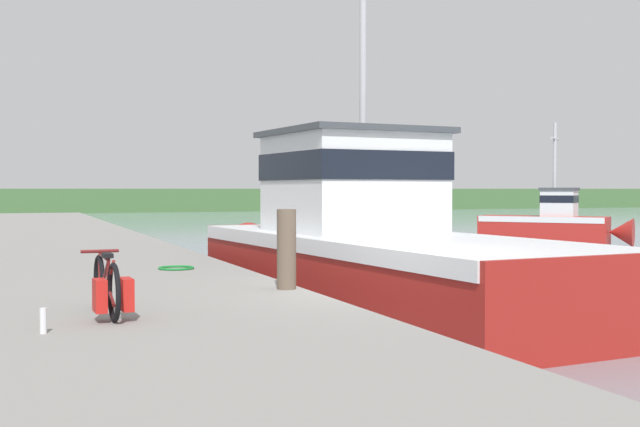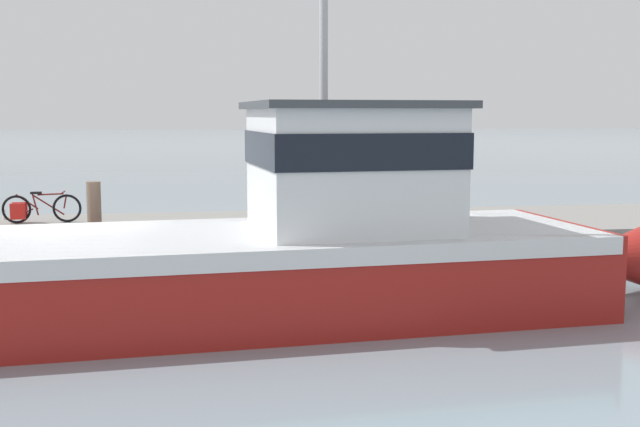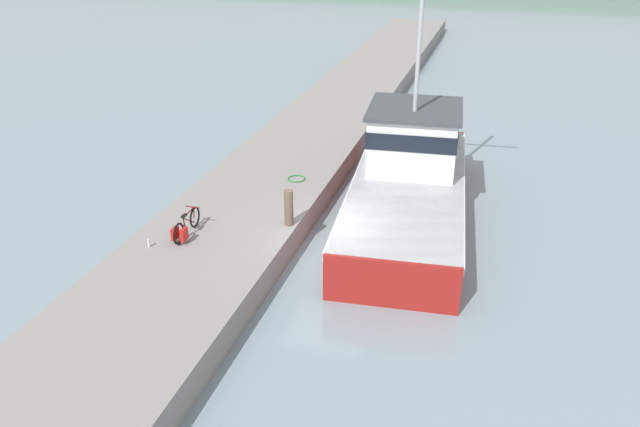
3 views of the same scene
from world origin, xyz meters
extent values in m
plane|color=gray|center=(0.00, 0.00, 0.00)|extent=(320.00, 320.00, 0.00)
cube|color=gray|center=(-3.36, 0.00, 0.44)|extent=(4.48, 80.00, 0.88)
cube|color=maroon|center=(1.73, 3.52, 0.71)|extent=(4.55, 11.11, 1.42)
cone|color=maroon|center=(1.18, 9.89, 0.71)|extent=(1.52, 2.06, 1.35)
cube|color=silver|center=(1.73, 3.52, 1.28)|extent=(4.60, 10.90, 0.28)
cube|color=silver|center=(1.62, 4.87, 2.42)|extent=(3.15, 3.27, 2.00)
cube|color=black|center=(1.62, 4.87, 2.77)|extent=(3.21, 3.33, 0.56)
cube|color=#3D4247|center=(1.62, 4.87, 3.48)|extent=(3.40, 3.53, 0.12)
torus|color=black|center=(-4.01, -1.70, 1.20)|extent=(0.08, 0.64, 0.64)
torus|color=black|center=(-4.05, -0.60, 1.20)|extent=(0.08, 0.64, 0.64)
cylinder|color=maroon|center=(-4.02, -1.52, 1.13)|extent=(0.05, 0.37, 0.18)
cylinder|color=maroon|center=(-4.03, -1.29, 1.30)|extent=(0.04, 0.15, 0.49)
cylinder|color=maroon|center=(-4.02, -1.46, 1.37)|extent=(0.05, 0.49, 0.36)
cylinder|color=maroon|center=(-4.04, -1.00, 1.29)|extent=(0.06, 0.69, 0.49)
cylinder|color=maroon|center=(-4.04, -0.95, 1.53)|extent=(0.06, 0.57, 0.05)
cylinder|color=maroon|center=(-4.05, -0.64, 1.36)|extent=(0.04, 0.10, 0.33)
cylinder|color=maroon|center=(-4.05, -0.67, 1.57)|extent=(0.44, 0.06, 0.04)
cube|color=black|center=(-4.03, -1.26, 1.57)|extent=(0.11, 0.24, 0.05)
cube|color=red|center=(-4.15, -1.65, 1.17)|extent=(0.13, 0.32, 0.35)
cube|color=red|center=(-3.88, -1.64, 1.17)|extent=(0.13, 0.32, 0.35)
cylinder|color=brown|center=(-1.37, 0.34, 1.46)|extent=(0.28, 0.28, 1.14)
torus|color=#197A2D|center=(-2.29, 3.75, 0.90)|extent=(0.64, 0.64, 0.04)
cylinder|color=silver|center=(-4.75, -2.14, 1.01)|extent=(0.07, 0.07, 0.25)
camera|label=1|loc=(-5.04, -10.45, 2.31)|focal=45.00mm
camera|label=2|loc=(14.71, 2.38, 3.34)|focal=45.00mm
camera|label=3|loc=(4.40, -15.60, 9.63)|focal=35.00mm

